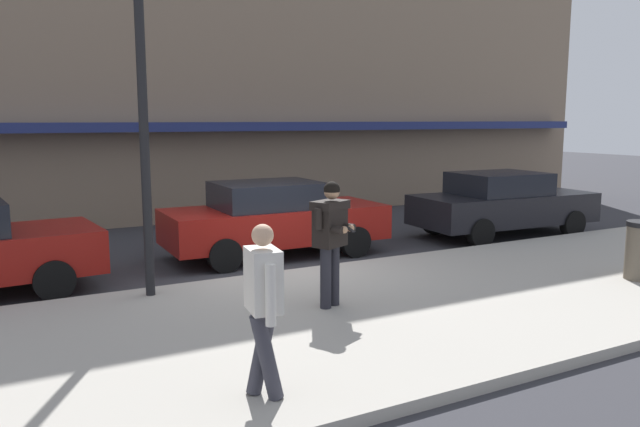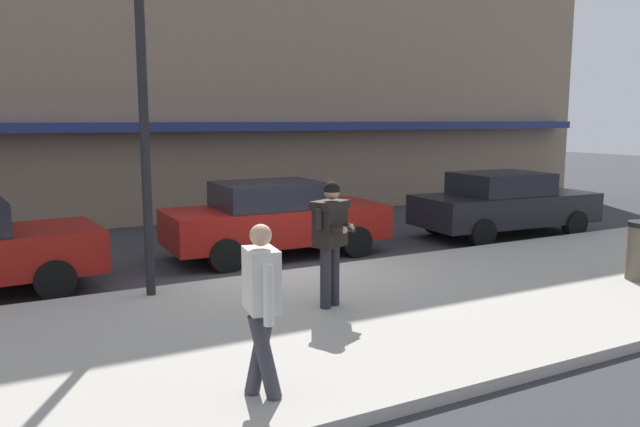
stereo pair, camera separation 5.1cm
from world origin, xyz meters
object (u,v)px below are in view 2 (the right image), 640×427
at_px(pedestrian_in_light_coat, 262,300).
at_px(parked_sedan_far, 504,203).
at_px(man_texting_on_phone, 331,230).
at_px(street_lamp_post, 143,96).
at_px(parked_sedan_mid, 275,218).

bearing_deg(pedestrian_in_light_coat, parked_sedan_far, 33.01).
distance_m(man_texting_on_phone, street_lamp_post, 3.38).
distance_m(parked_sedan_mid, pedestrian_in_light_coat, 6.92).
relative_size(parked_sedan_mid, street_lamp_post, 0.93).
bearing_deg(parked_sedan_far, street_lamp_post, -169.73).
bearing_deg(parked_sedan_far, parked_sedan_mid, 174.41).
height_order(parked_sedan_far, man_texting_on_phone, man_texting_on_phone).
bearing_deg(parked_sedan_far, man_texting_on_phone, -152.94).
bearing_deg(parked_sedan_mid, parked_sedan_far, -5.59).
bearing_deg(pedestrian_in_light_coat, parked_sedan_mid, 64.74).
bearing_deg(street_lamp_post, parked_sedan_mid, 35.34).
relative_size(parked_sedan_far, man_texting_on_phone, 2.54).
bearing_deg(street_lamp_post, pedestrian_in_light_coat, -88.40).
height_order(man_texting_on_phone, pedestrian_in_light_coat, man_texting_on_phone).
bearing_deg(man_texting_on_phone, pedestrian_in_light_coat, -131.89).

